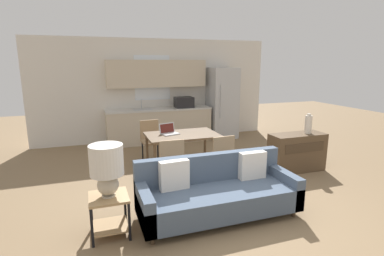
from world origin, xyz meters
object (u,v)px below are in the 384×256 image
at_px(dining_table, 182,138).
at_px(credenza, 297,152).
at_px(vase, 308,124).
at_px(couch, 217,192).
at_px(dining_chair_far_left, 151,139).
at_px(dining_chair_near_left, 170,161).
at_px(dining_chair_near_right, 220,156).
at_px(refrigerator, 222,103).
at_px(table_lamp, 107,166).
at_px(side_table, 109,209).
at_px(laptop, 169,131).

height_order(dining_table, credenza, dining_table).
bearing_deg(vase, couch, -155.58).
height_order(couch, dining_chair_far_left, dining_chair_far_left).
relative_size(dining_chair_near_left, dining_chair_near_right, 1.00).
bearing_deg(dining_chair_near_left, dining_chair_near_right, 179.29).
xyz_separation_m(couch, vase, (2.40, 1.09, 0.59)).
relative_size(refrigerator, dining_chair_near_right, 2.21).
distance_m(couch, credenza, 2.46).
bearing_deg(table_lamp, dining_chair_far_left, 68.17).
bearing_deg(couch, vase, 24.42).
height_order(couch, dining_chair_near_left, dining_chair_near_left).
xyz_separation_m(dining_chair_far_left, dining_chair_near_left, (0.00, -1.55, 0.00)).
xyz_separation_m(credenza, dining_chair_far_left, (-2.57, 1.47, 0.13)).
height_order(table_lamp, vase, table_lamp).
relative_size(side_table, dining_chair_far_left, 0.58).
distance_m(dining_table, vase, 2.45).
bearing_deg(credenza, refrigerator, 94.73).
height_order(dining_table, dining_chair_near_right, dining_chair_near_right).
bearing_deg(dining_chair_near_right, refrigerator, -120.19).
bearing_deg(vase, table_lamp, -163.60).
bearing_deg(dining_chair_near_right, dining_chair_near_left, -7.70).
height_order(refrigerator, dining_table, refrigerator).
relative_size(dining_table, dining_chair_near_right, 1.53).
xyz_separation_m(credenza, vase, (0.21, -0.02, 0.55)).
xyz_separation_m(refrigerator, credenza, (0.25, -2.96, -0.61)).
relative_size(credenza, dining_chair_near_right, 1.24).
bearing_deg(laptop, refrigerator, 30.03).
relative_size(side_table, laptop, 1.35).
xyz_separation_m(side_table, vase, (3.83, 1.12, 0.57)).
relative_size(table_lamp, vase, 1.65).
xyz_separation_m(refrigerator, table_lamp, (-3.38, -4.11, -0.08)).
bearing_deg(laptop, vase, -32.85).
relative_size(couch, dining_chair_near_right, 2.47).
bearing_deg(credenza, vase, -5.82).
relative_size(refrigerator, vase, 5.04).
xyz_separation_m(dining_table, dining_chair_far_left, (-0.44, 0.82, -0.18)).
xyz_separation_m(couch, table_lamp, (-1.43, -0.04, 0.57)).
relative_size(vase, dining_chair_near_left, 0.44).
bearing_deg(vase, credenza, 174.18).
relative_size(dining_chair_far_left, laptop, 2.33).
bearing_deg(side_table, vase, 16.29).
height_order(table_lamp, dining_chair_far_left, table_lamp).
distance_m(table_lamp, dining_chair_near_right, 2.22).
relative_size(credenza, vase, 2.82).
xyz_separation_m(dining_chair_far_left, dining_chair_near_right, (0.87, -1.59, 0.00)).
bearing_deg(dining_chair_near_left, laptop, -101.29).
distance_m(vase, dining_chair_near_left, 2.81).
height_order(dining_table, dining_chair_near_left, dining_chair_near_left).
xyz_separation_m(credenza, laptop, (-2.37, 0.76, 0.43)).
height_order(side_table, laptop, laptop).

